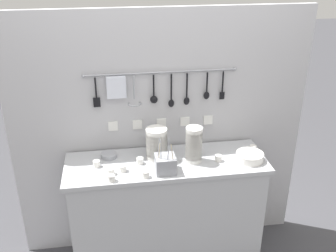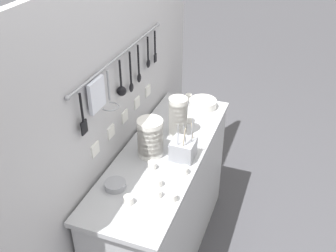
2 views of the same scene
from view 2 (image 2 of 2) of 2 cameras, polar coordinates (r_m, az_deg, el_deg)
ground_plane at (r=3.01m, az=-0.50°, el=-17.63°), size 20.00×20.00×0.00m
counter at (r=2.68m, az=-0.54°, el=-11.39°), size 1.44×0.48×0.91m
back_wall at (r=2.45m, az=-6.66°, el=-0.93°), size 2.24×0.11×1.94m
bowl_stack_back_corner at (r=2.30m, az=-2.58°, el=-1.70°), size 0.15×0.15×0.23m
bowl_stack_nested_right at (r=2.46m, az=1.48°, el=1.31°), size 0.12×0.12×0.27m
plate_stack at (r=2.84m, az=5.06°, el=3.25°), size 0.20×0.20×0.06m
steel_mixing_bowl at (r=2.14m, az=-7.66°, el=-8.47°), size 0.12×0.12×0.03m
cutlery_caddy at (r=2.30m, az=2.22°, el=-3.37°), size 0.14×0.14×0.27m
cup_front_right at (r=2.21m, az=2.37°, el=-6.42°), size 0.05×0.05×0.05m
cup_beside_plates at (r=2.03m, az=-5.74°, el=-10.64°), size 0.05×0.05×0.05m
cup_mid_row at (r=2.13m, az=-1.49°, el=-8.16°), size 0.05×0.05×0.05m
cup_centre at (r=2.66m, az=3.20°, el=1.03°), size 0.05×0.05×0.05m
cup_by_caddy at (r=2.06m, az=-1.60°, el=-9.72°), size 0.05×0.05×0.05m
cup_back_left at (r=2.24m, az=-2.42°, el=-5.70°), size 0.05×0.05×0.05m
cup_edge_near at (r=2.04m, az=0.67°, el=-10.24°), size 0.05×0.05×0.05m
cup_edge_far at (r=2.93m, az=3.00°, el=4.21°), size 0.05×0.05×0.05m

